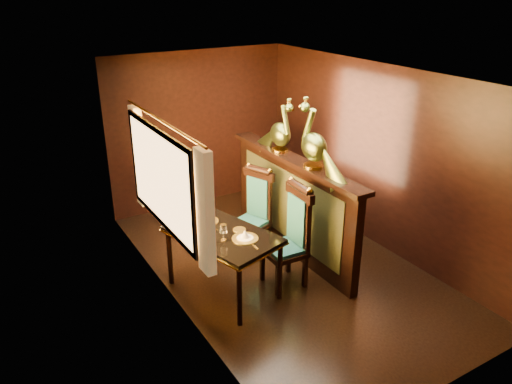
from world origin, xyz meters
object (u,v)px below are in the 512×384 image
at_px(chair_right, 256,207).
at_px(peacock_left, 315,135).
at_px(chair_left, 293,232).
at_px(dining_table, 222,238).
at_px(peacock_right, 281,124).

xyz_separation_m(chair_right, peacock_left, (0.40, -0.71, 1.14)).
distance_m(chair_left, chair_right, 0.92).
relative_size(dining_table, peacock_left, 1.80).
distance_m(chair_right, peacock_left, 1.40).
bearing_deg(peacock_left, peacock_right, 90.00).
relative_size(dining_table, peacock_right, 2.01).
xyz_separation_m(chair_left, peacock_left, (0.42, 0.21, 1.09)).
bearing_deg(chair_left, peacock_right, 68.40).
height_order(chair_right, peacock_right, peacock_right).
relative_size(chair_right, peacock_right, 1.63).
xyz_separation_m(dining_table, peacock_left, (1.25, -0.04, 1.06)).
height_order(chair_right, peacock_left, peacock_left).
height_order(dining_table, chair_left, chair_left).
bearing_deg(peacock_left, chair_left, -153.78).
distance_m(dining_table, peacock_right, 1.75).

